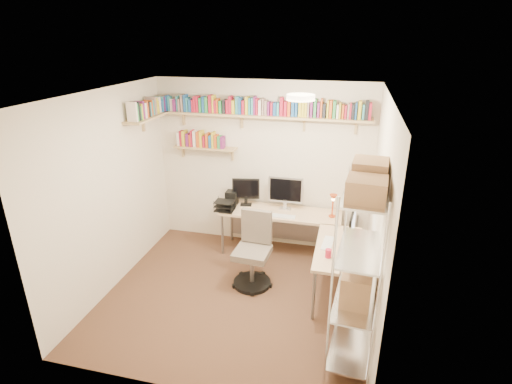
% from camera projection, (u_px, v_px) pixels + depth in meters
% --- Properties ---
extents(ground, '(3.20, 3.20, 0.00)m').
position_uv_depth(ground, '(236.00, 295.00, 5.05)').
color(ground, '#43291C').
rests_on(ground, ground).
extents(room_shell, '(3.24, 3.04, 2.52)m').
position_uv_depth(room_shell, '(233.00, 180.00, 4.48)').
color(room_shell, beige).
rests_on(room_shell, ground).
extents(wall_shelves, '(3.12, 1.09, 0.80)m').
position_uv_depth(wall_shelves, '(230.00, 115.00, 5.56)').
color(wall_shelves, tan).
rests_on(wall_shelves, ground).
extents(corner_desk, '(2.08, 1.72, 1.17)m').
position_uv_depth(corner_desk, '(287.00, 219.00, 5.56)').
color(corner_desk, beige).
rests_on(corner_desk, ground).
extents(office_chair, '(0.52, 0.53, 0.99)m').
position_uv_depth(office_chair, '(253.00, 255.00, 5.17)').
color(office_chair, black).
rests_on(office_chair, ground).
extents(wire_rack, '(0.47, 0.86, 2.05)m').
position_uv_depth(wire_rack, '(362.00, 241.00, 3.58)').
color(wire_rack, silver).
rests_on(wire_rack, ground).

